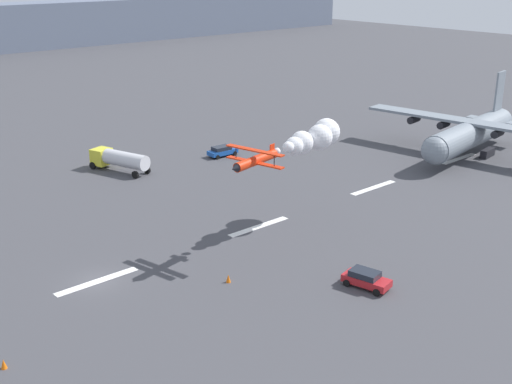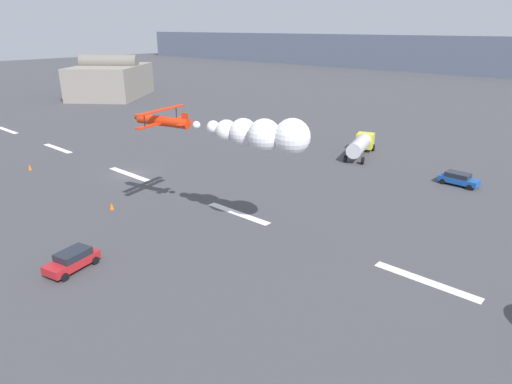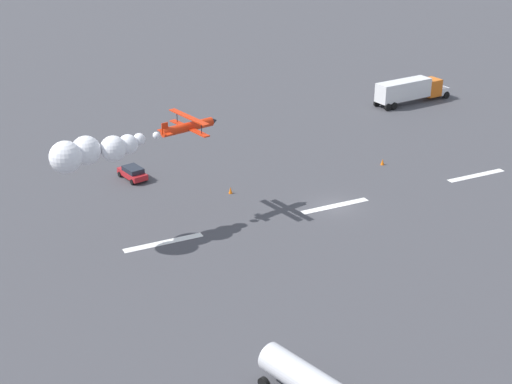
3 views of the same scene
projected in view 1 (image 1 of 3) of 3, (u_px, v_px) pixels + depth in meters
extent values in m
plane|color=#424247|center=(97.00, 281.00, 58.40)|extent=(440.00, 440.00, 0.00)
cube|color=white|center=(97.00, 281.00, 58.40)|extent=(8.00, 0.90, 0.01)
cube|color=white|center=(259.00, 227.00, 70.40)|extent=(8.00, 0.90, 0.01)
cube|color=white|center=(373.00, 188.00, 82.41)|extent=(8.00, 0.90, 0.01)
cube|color=white|center=(459.00, 159.00, 94.41)|extent=(8.00, 0.90, 0.01)
cylinder|color=gray|center=(470.00, 134.00, 95.05)|extent=(22.91, 7.12, 3.97)
sphere|color=gray|center=(435.00, 150.00, 86.99)|extent=(3.78, 3.78, 3.78)
cube|color=gray|center=(472.00, 122.00, 94.45)|extent=(7.78, 32.75, 0.40)
cylinder|color=black|center=(414.00, 119.00, 99.98)|extent=(2.53, 1.43, 1.10)
cylinder|color=black|center=(444.00, 124.00, 96.97)|extent=(2.53, 1.43, 1.10)
cylinder|color=black|center=(498.00, 133.00, 91.96)|extent=(2.53, 1.43, 1.10)
cube|color=gray|center=(500.00, 91.00, 100.14)|extent=(2.81, 0.69, 6.00)
cube|color=gray|center=(496.00, 121.00, 101.72)|extent=(3.25, 9.19, 0.24)
cube|color=black|center=(488.00, 153.00, 95.11)|extent=(3.31, 1.44, 1.20)
cube|color=black|center=(455.00, 147.00, 98.16)|extent=(3.31, 1.44, 1.20)
cylinder|color=red|center=(256.00, 160.00, 60.75)|extent=(5.85, 2.11, 0.91)
cube|color=red|center=(255.00, 162.00, 60.65)|extent=(1.99, 6.34, 0.12)
cube|color=red|center=(255.00, 150.00, 60.26)|extent=(1.99, 6.34, 0.12)
cylinder|color=black|center=(274.00, 161.00, 59.21)|extent=(0.08, 0.08, 1.17)
cylinder|color=black|center=(236.00, 152.00, 61.70)|extent=(0.08, 0.08, 1.17)
cube|color=red|center=(272.00, 150.00, 62.57)|extent=(0.71, 0.25, 1.10)
cube|color=red|center=(272.00, 154.00, 62.70)|extent=(1.01, 2.08, 0.08)
cone|color=black|center=(234.00, 169.00, 58.30)|extent=(0.85, 0.91, 0.78)
sphere|color=white|center=(277.00, 151.00, 63.65)|extent=(0.70, 0.70, 0.70)
sphere|color=white|center=(288.00, 147.00, 65.01)|extent=(1.16, 1.16, 1.16)
sphere|color=white|center=(294.00, 146.00, 66.11)|extent=(1.90, 1.90, 1.90)
sphere|color=white|center=(302.00, 143.00, 67.42)|extent=(2.43, 2.43, 2.43)
sphere|color=white|center=(320.00, 137.00, 68.78)|extent=(2.72, 2.72, 2.72)
sphere|color=white|center=(326.00, 132.00, 70.76)|extent=(2.97, 2.97, 2.97)
cube|color=yellow|center=(101.00, 156.00, 89.86)|extent=(2.94, 2.81, 2.20)
cylinder|color=silver|center=(126.00, 160.00, 87.55)|extent=(4.01, 7.13, 2.10)
cylinder|color=black|center=(93.00, 166.00, 89.57)|extent=(0.60, 1.05, 1.00)
cylinder|color=black|center=(135.00, 175.00, 85.75)|extent=(0.60, 1.05, 1.00)
cylinder|color=black|center=(105.00, 161.00, 91.49)|extent=(0.60, 1.05, 1.00)
cylinder|color=black|center=(147.00, 170.00, 87.67)|extent=(0.60, 1.05, 1.00)
cube|color=#B21E23|center=(366.00, 280.00, 57.18)|extent=(2.64, 4.45, 0.65)
cube|color=#1E232D|center=(365.00, 274.00, 57.09)|extent=(2.15, 2.79, 0.55)
cylinder|color=black|center=(386.00, 285.00, 57.15)|extent=(0.35, 0.67, 0.64)
cylinder|color=black|center=(356.00, 276.00, 58.79)|extent=(0.35, 0.67, 0.64)
cylinder|color=black|center=(377.00, 292.00, 55.79)|extent=(0.35, 0.67, 0.64)
cylinder|color=black|center=(347.00, 283.00, 57.43)|extent=(0.35, 0.67, 0.64)
cube|color=#194CA5|center=(223.00, 152.00, 95.48)|extent=(4.53, 1.96, 0.65)
cube|color=#1E232D|center=(222.00, 148.00, 95.16)|extent=(2.74, 1.75, 0.55)
cylinder|color=black|center=(228.00, 151.00, 97.18)|extent=(0.65, 0.24, 0.64)
cylinder|color=black|center=(210.00, 154.00, 95.32)|extent=(0.65, 0.24, 0.64)
cylinder|color=black|center=(235.00, 153.00, 95.86)|extent=(0.65, 0.24, 0.64)
cylinder|color=black|center=(218.00, 157.00, 94.01)|extent=(0.65, 0.24, 0.64)
cone|color=orange|center=(4.00, 364.00, 45.84)|extent=(0.44, 0.44, 0.75)
cone|color=orange|center=(228.00, 278.00, 58.13)|extent=(0.44, 0.44, 0.75)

